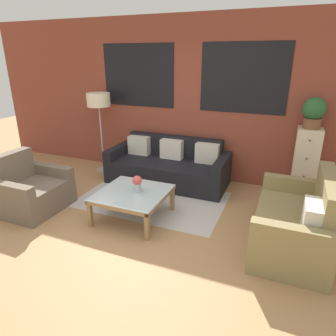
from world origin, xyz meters
TOP-DOWN VIEW (x-y plane):
  - ground_plane at (0.00, 0.00)m, footprint 16.00×16.00m
  - wall_back_brick at (0.00, 2.44)m, footprint 8.40×0.09m
  - rug at (-0.13, 1.19)m, footprint 2.24×1.42m
  - couch_dark at (-0.17, 1.95)m, footprint 2.09×0.88m
  - settee_vintage at (1.95, 0.69)m, footprint 0.80×1.45m
  - armchair_corner at (-1.64, 0.25)m, footprint 0.80×0.91m
  - coffee_table at (-0.13, 0.57)m, footprint 0.91×0.91m
  - floor_lamp at (-1.59, 2.02)m, footprint 0.43×0.43m
  - drawer_cabinet at (2.03, 2.19)m, footprint 0.36×0.36m
  - potted_plant at (2.03, 2.19)m, footprint 0.33×0.33m
  - flower_vase at (-0.07, 0.60)m, footprint 0.13×0.13m

SIDE VIEW (x-z plane):
  - ground_plane at x=0.00m, z-range 0.00..0.00m
  - rug at x=-0.13m, z-range 0.00..0.00m
  - armchair_corner at x=-1.64m, z-range -0.14..0.70m
  - couch_dark at x=-0.17m, z-range -0.11..0.67m
  - settee_vintage at x=1.95m, z-range -0.15..0.77m
  - coffee_table at x=-0.13m, z-range 0.14..0.54m
  - flower_vase at x=-0.07m, z-range 0.42..0.65m
  - drawer_cabinet at x=2.03m, z-range 0.00..1.13m
  - floor_lamp at x=-1.59m, z-range 0.57..2.08m
  - potted_plant at x=2.03m, z-range 1.14..1.60m
  - wall_back_brick at x=0.00m, z-range 0.01..2.81m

